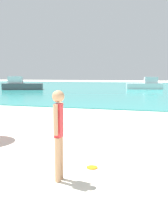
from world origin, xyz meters
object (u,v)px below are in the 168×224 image
Objects in this scene: boat_near at (21,85)px; boat_far at (146,85)px; person_standing at (59,130)px; frisbee at (92,167)px.

boat_far is (15.58, 7.18, -0.03)m from boat_near.
boat_near is (-17.28, 27.45, -0.31)m from person_standing.
person_standing is at bearing 78.88° from boat_far.
frisbee is 0.05× the size of boat_far.
person_standing is 1.35m from frisbee.
boat_near is 17.15m from boat_far.
person_standing is at bearing -79.81° from boat_near.
boat_far is at bearing 2.74° from boat_near.
boat_near is at bearing -151.62° from person_standing.
boat_far is at bearing 179.01° from person_standing.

